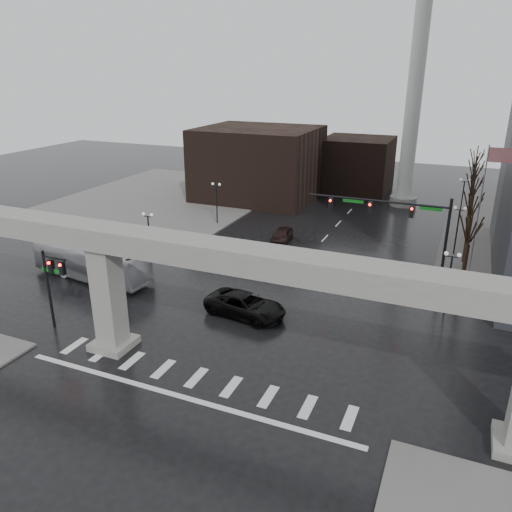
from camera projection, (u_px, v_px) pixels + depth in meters
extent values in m
plane|color=black|center=(204.00, 369.00, 31.67)|extent=(160.00, 160.00, 0.00)
cube|color=slate|center=(166.00, 199.00, 72.11)|extent=(28.00, 36.00, 0.15)
cube|color=#97958F|center=(199.00, 251.00, 28.81)|extent=(48.00, 2.20, 1.40)
cube|color=#97958F|center=(109.00, 298.00, 32.93)|extent=(1.60, 1.60, 7.30)
cube|color=#97958F|center=(114.00, 343.00, 34.15)|extent=(2.60, 2.60, 0.50)
cube|color=black|center=(258.00, 163.00, 71.10)|extent=(16.00, 14.00, 10.00)
cube|color=black|center=(357.00, 165.00, 75.65)|extent=(10.00, 10.00, 8.00)
cylinder|color=silver|center=(415.00, 91.00, 63.63)|extent=(2.00, 2.00, 30.00)
cylinder|color=#97958F|center=(403.00, 201.00, 68.77)|extent=(3.60, 3.60, 1.20)
cylinder|color=black|center=(445.00, 245.00, 41.69)|extent=(0.24, 0.24, 8.00)
cylinder|color=black|center=(376.00, 201.00, 42.75)|extent=(12.00, 0.18, 0.18)
cube|color=black|center=(412.00, 212.00, 41.88)|extent=(0.35, 0.30, 1.00)
cube|color=black|center=(370.00, 208.00, 43.17)|extent=(0.35, 0.30, 1.00)
cube|color=black|center=(331.00, 203.00, 44.45)|extent=(0.35, 0.30, 1.00)
sphere|color=#FF0C05|center=(412.00, 209.00, 41.62)|extent=(0.20, 0.20, 0.20)
cube|color=#0D5F15|center=(431.00, 209.00, 41.17)|extent=(1.80, 0.05, 0.35)
cube|color=#0D5F15|center=(353.00, 201.00, 43.56)|extent=(1.80, 0.05, 0.35)
cylinder|color=black|center=(49.00, 290.00, 35.72)|extent=(0.20, 0.20, 6.00)
cylinder|color=black|center=(54.00, 258.00, 34.43)|extent=(2.00, 0.14, 0.14)
cube|color=black|center=(51.00, 266.00, 34.81)|extent=(0.35, 0.30, 1.00)
cube|color=black|center=(62.00, 268.00, 34.44)|extent=(0.35, 0.30, 1.00)
cube|color=#0D5F15|center=(51.00, 270.00, 34.97)|extent=(1.60, 0.05, 0.30)
cylinder|color=silver|center=(478.00, 215.00, 42.92)|extent=(0.12, 0.12, 12.00)
cube|color=red|center=(501.00, 155.00, 40.70)|extent=(2.00, 0.03, 1.20)
cylinder|color=black|center=(448.00, 286.00, 37.88)|extent=(0.14, 0.14, 4.80)
cube|color=black|center=(452.00, 257.00, 37.05)|extent=(0.90, 0.06, 0.06)
sphere|color=silver|center=(446.00, 253.00, 37.14)|extent=(0.32, 0.32, 0.32)
sphere|color=silver|center=(459.00, 255.00, 36.81)|extent=(0.32, 0.32, 0.32)
cylinder|color=black|center=(457.00, 233.00, 49.91)|extent=(0.14, 0.14, 4.80)
cube|color=black|center=(460.00, 210.00, 49.07)|extent=(0.90, 0.06, 0.06)
sphere|color=silver|center=(455.00, 208.00, 49.17)|extent=(0.32, 0.32, 0.32)
sphere|color=silver|center=(465.00, 209.00, 48.84)|extent=(0.32, 0.32, 0.32)
cylinder|color=black|center=(462.00, 200.00, 61.94)|extent=(0.14, 0.14, 4.80)
cube|color=black|center=(465.00, 182.00, 61.10)|extent=(0.90, 0.06, 0.06)
sphere|color=silver|center=(461.00, 180.00, 61.19)|extent=(0.32, 0.32, 0.32)
sphere|color=silver|center=(469.00, 180.00, 60.86)|extent=(0.32, 0.32, 0.32)
cylinder|color=black|center=(150.00, 240.00, 47.79)|extent=(0.14, 0.14, 4.80)
cube|color=black|center=(148.00, 217.00, 46.95)|extent=(0.90, 0.06, 0.06)
sphere|color=silver|center=(144.00, 214.00, 47.05)|extent=(0.32, 0.32, 0.32)
sphere|color=silver|center=(152.00, 215.00, 46.72)|extent=(0.32, 0.32, 0.32)
cylinder|color=black|center=(217.00, 205.00, 59.82)|extent=(0.14, 0.14, 4.80)
cube|color=black|center=(216.00, 186.00, 58.98)|extent=(0.90, 0.06, 0.06)
sphere|color=silver|center=(213.00, 184.00, 59.07)|extent=(0.32, 0.32, 0.32)
sphere|color=silver|center=(220.00, 184.00, 58.74)|extent=(0.32, 0.32, 0.32)
cylinder|color=black|center=(261.00, 182.00, 71.85)|extent=(0.14, 0.14, 4.80)
cube|color=black|center=(261.00, 165.00, 71.01)|extent=(0.90, 0.06, 0.06)
sphere|color=silver|center=(259.00, 164.00, 71.10)|extent=(0.32, 0.32, 0.32)
sphere|color=silver|center=(264.00, 164.00, 70.77)|extent=(0.32, 0.32, 0.32)
cylinder|color=black|center=(464.00, 271.00, 41.00)|extent=(0.34, 0.34, 4.55)
cylinder|color=black|center=(471.00, 227.00, 39.66)|extent=(0.12, 1.52, 2.98)
cylinder|color=black|center=(477.00, 230.00, 39.78)|extent=(0.83, 1.14, 2.51)
cylinder|color=black|center=(467.00, 241.00, 47.85)|extent=(0.34, 0.34, 4.66)
cylinder|color=black|center=(473.00, 202.00, 46.49)|extent=(0.12, 1.55, 3.05)
cylinder|color=black|center=(478.00, 204.00, 46.60)|extent=(0.85, 1.16, 2.57)
cylinder|color=black|center=(469.00, 218.00, 54.71)|extent=(0.34, 0.34, 4.76)
cylinder|color=black|center=(474.00, 183.00, 53.31)|extent=(0.12, 1.59, 3.11)
cylinder|color=black|center=(479.00, 185.00, 53.43)|extent=(0.86, 1.18, 2.62)
cylinder|color=black|center=(471.00, 201.00, 61.56)|extent=(0.34, 0.34, 4.87)
cylinder|color=black|center=(476.00, 169.00, 60.13)|extent=(0.12, 1.62, 3.18)
cylinder|color=black|center=(480.00, 171.00, 60.25)|extent=(0.88, 1.20, 2.68)
cylinder|color=black|center=(472.00, 187.00, 68.41)|extent=(0.34, 0.34, 4.97)
cylinder|color=black|center=(477.00, 157.00, 66.96)|extent=(0.12, 1.65, 3.25)
cylinder|color=black|center=(480.00, 159.00, 67.08)|extent=(0.89, 1.23, 2.74)
imported|color=black|center=(245.00, 305.00, 38.16)|extent=(6.77, 3.86, 1.78)
imported|color=silver|center=(91.00, 261.00, 44.71)|extent=(12.17, 3.96, 3.33)
imported|color=black|center=(282.00, 235.00, 54.18)|extent=(2.35, 4.77, 1.56)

